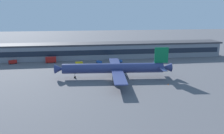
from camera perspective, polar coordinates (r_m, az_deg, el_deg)
ground_plane at (r=121.30m, az=-0.88°, el=-3.22°), size 600.00×600.00×0.00m
terminal_building at (r=176.06m, az=-3.22°, el=4.17°), size 193.74×16.50×11.58m
airliner at (r=123.87m, az=0.68°, el=-0.30°), size 63.74×54.91×16.58m
pushback_tractor at (r=156.71m, az=-8.29°, el=1.02°), size 5.14×3.30×1.75m
follow_me_car at (r=158.03m, az=-3.25°, el=1.27°), size 3.97×4.73×1.85m
catering_truck at (r=165.30m, az=-15.11°, el=1.80°), size 7.34×3.01×4.15m
belt_loader at (r=159.12m, az=1.49°, el=1.40°), size 6.64×4.54×1.95m
crew_van at (r=170.80m, az=-23.64°, el=1.19°), size 5.64×4.17×2.55m
traffic_cone_0 at (r=116.61m, az=13.88°, el=-4.19°), size 0.55×0.55×0.68m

